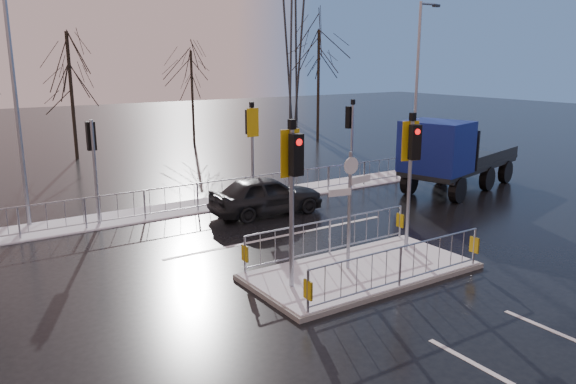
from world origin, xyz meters
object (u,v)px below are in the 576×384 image
car_far_lane (266,195)px  street_lamp_left (17,90)px  traffic_island (361,259)px  street_lamp_right (418,82)px  flatbed_truck (447,155)px

car_far_lane → street_lamp_left: street_lamp_left is taller
traffic_island → car_far_lane: traffic_island is taller
street_lamp_right → traffic_island: bearing=-141.3°
traffic_island → street_lamp_right: 14.14m
street_lamp_right → street_lamp_left: bearing=176.6°
flatbed_truck → street_lamp_right: 4.88m
traffic_island → street_lamp_right: (10.58, 8.49, 4.00)m
car_far_lane → flatbed_truck: bearing=-96.8°
traffic_island → street_lamp_left: (-6.42, 9.49, 4.10)m
traffic_island → car_far_lane: 6.36m
street_lamp_right → street_lamp_left: street_lamp_left is taller
car_far_lane → flatbed_truck: flatbed_truck is taller
street_lamp_left → street_lamp_right: bearing=-3.4°
car_far_lane → street_lamp_right: size_ratio=0.52×
flatbed_truck → street_lamp_right: street_lamp_right is taller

